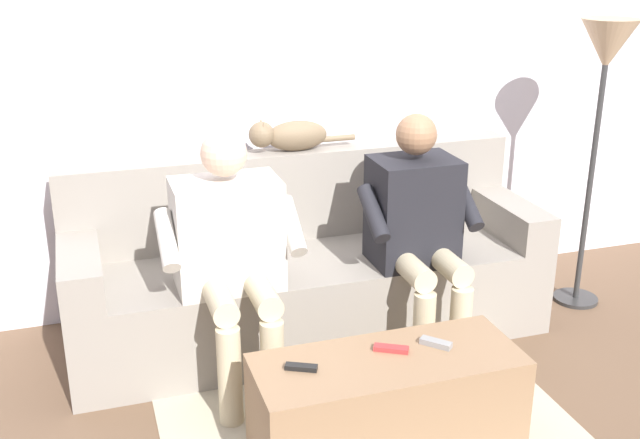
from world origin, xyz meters
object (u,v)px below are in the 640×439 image
(person_right_seated, at_px, (230,246))
(remote_gray, at_px, (436,343))
(person_left_seated, at_px, (418,222))
(remote_red, at_px, (391,349))
(cat_on_backrest, at_px, (289,135))
(remote_black, at_px, (301,367))
(floor_lamp, at_px, (605,67))
(couch, at_px, (306,273))
(coffee_table, at_px, (387,406))

(person_right_seated, height_order, remote_gray, person_right_seated)
(person_left_seated, height_order, remote_red, person_left_seated)
(remote_red, bearing_deg, person_right_seated, 154.90)
(remote_gray, bearing_deg, person_left_seated, 118.75)
(cat_on_backrest, distance_m, remote_black, 1.40)
(floor_lamp, bearing_deg, remote_gray, 34.12)
(person_right_seated, relative_size, remote_gray, 9.34)
(couch, relative_size, cat_on_backrest, 4.23)
(cat_on_backrest, bearing_deg, person_right_seated, 53.04)
(remote_red, distance_m, floor_lamp, 1.92)
(remote_gray, xyz_separation_m, floor_lamp, (-1.30, -0.88, 0.85))
(remote_red, xyz_separation_m, floor_lamp, (-1.48, -0.87, 0.86))
(person_right_seated, relative_size, floor_lamp, 0.75)
(person_left_seated, relative_size, floor_lamp, 0.76)
(person_right_seated, xyz_separation_m, remote_red, (-0.47, 0.67, -0.22))
(remote_red, relative_size, remote_gray, 1.08)
(couch, bearing_deg, person_right_seated, 37.20)
(coffee_table, xyz_separation_m, remote_gray, (-0.21, -0.03, 0.22))
(couch, bearing_deg, person_left_seated, 143.42)
(person_left_seated, xyz_separation_m, remote_gray, (0.23, 0.69, -0.22))
(coffee_table, xyz_separation_m, floor_lamp, (-1.51, -0.91, 1.07))
(coffee_table, bearing_deg, remote_gray, -171.37)
(cat_on_backrest, xyz_separation_m, remote_gray, (-0.23, 1.25, -0.54))
(remote_gray, bearing_deg, couch, 148.88)
(person_right_seated, bearing_deg, floor_lamp, -174.19)
(floor_lamp, bearing_deg, person_left_seated, 10.12)
(coffee_table, bearing_deg, cat_on_backrest, -89.20)
(couch, height_order, remote_gray, couch)
(couch, xyz_separation_m, remote_red, (-0.03, 1.00, 0.11))
(person_left_seated, relative_size, cat_on_backrest, 2.09)
(coffee_table, relative_size, person_right_seated, 0.89)
(person_right_seated, distance_m, floor_lamp, 2.06)
(couch, relative_size, remote_gray, 18.99)
(cat_on_backrest, distance_m, remote_red, 1.34)
(coffee_table, distance_m, remote_gray, 0.31)
(remote_gray, bearing_deg, remote_red, -138.24)
(remote_red, height_order, floor_lamp, floor_lamp)
(person_left_seated, bearing_deg, remote_black, 42.05)
(cat_on_backrest, bearing_deg, couch, 94.46)
(remote_black, height_order, floor_lamp, floor_lamp)
(floor_lamp, bearing_deg, cat_on_backrest, -13.37)
(couch, distance_m, person_right_seated, 0.65)
(coffee_table, bearing_deg, remote_red, -122.89)
(remote_red, height_order, remote_gray, remote_gray)
(remote_red, xyz_separation_m, remote_gray, (-0.18, 0.02, 0.00))
(cat_on_backrest, height_order, remote_red, cat_on_backrest)
(couch, height_order, remote_black, couch)
(couch, xyz_separation_m, remote_gray, (-0.21, 1.02, 0.11))
(couch, relative_size, remote_red, 17.52)
(cat_on_backrest, xyz_separation_m, remote_black, (0.31, 1.25, -0.54))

